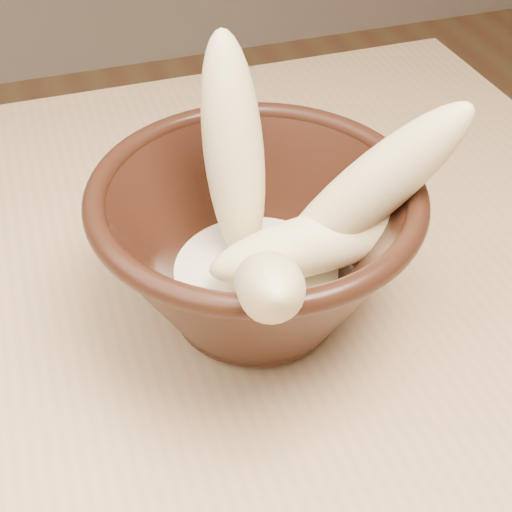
% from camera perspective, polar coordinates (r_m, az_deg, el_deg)
% --- Properties ---
extents(table, '(1.20, 0.80, 0.75)m').
position_cam_1_polar(table, '(0.63, -19.20, -13.14)').
color(table, tan).
rests_on(table, ground).
extents(bowl, '(0.23, 0.23, 0.13)m').
position_cam_1_polar(bowl, '(0.52, -0.00, 0.91)').
color(bowl, black).
rests_on(bowl, table).
extents(milk_puddle, '(0.13, 0.13, 0.02)m').
position_cam_1_polar(milk_puddle, '(0.54, -0.00, -1.65)').
color(milk_puddle, beige).
rests_on(milk_puddle, bowl).
extents(banana_upright, '(0.05, 0.09, 0.18)m').
position_cam_1_polar(banana_upright, '(0.51, -1.80, 8.36)').
color(banana_upright, '#E6CE88').
rests_on(banana_upright, bowl).
extents(banana_right, '(0.15, 0.10, 0.17)m').
position_cam_1_polar(banana_right, '(0.49, 8.69, 4.92)').
color(banana_right, '#E6CE88').
rests_on(banana_right, bowl).
extents(banana_across, '(0.17, 0.06, 0.07)m').
position_cam_1_polar(banana_across, '(0.51, 5.08, 1.09)').
color(banana_across, '#E6CE88').
rests_on(banana_across, bowl).
extents(banana_front, '(0.09, 0.17, 0.15)m').
position_cam_1_polar(banana_front, '(0.44, 0.94, -2.40)').
color(banana_front, '#E6CE88').
rests_on(banana_front, bowl).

